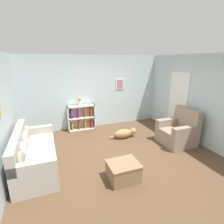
# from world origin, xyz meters

# --- Properties ---
(ground_plane) EXTENTS (14.00, 14.00, 0.00)m
(ground_plane) POSITION_xyz_m (0.00, 0.00, 0.00)
(ground_plane) COLOR brown
(wall_back) EXTENTS (5.60, 0.13, 2.60)m
(wall_back) POSITION_xyz_m (0.00, 2.25, 1.30)
(wall_back) COLOR silver
(wall_back) RESTS_ON ground_plane
(wall_left) EXTENTS (0.13, 5.00, 2.60)m
(wall_left) POSITION_xyz_m (-2.55, -0.00, 1.30)
(wall_left) COLOR silver
(wall_left) RESTS_ON ground_plane
(wall_right) EXTENTS (0.16, 5.00, 2.60)m
(wall_right) POSITION_xyz_m (2.55, 0.02, 1.29)
(wall_right) COLOR silver
(wall_right) RESTS_ON ground_plane
(couch) EXTENTS (0.83, 2.01, 0.91)m
(couch) POSITION_xyz_m (-2.05, 0.06, 0.34)
(couch) COLOR #ADA89E
(couch) RESTS_ON ground_plane
(bookshelf) EXTENTS (0.97, 0.29, 0.89)m
(bookshelf) POSITION_xyz_m (-0.54, 2.06, 0.44)
(bookshelf) COLOR silver
(bookshelf) RESTS_ON ground_plane
(recliner_chair) EXTENTS (0.88, 0.92, 1.06)m
(recliner_chair) POSITION_xyz_m (1.93, -0.09, 0.37)
(recliner_chair) COLOR gray
(recliner_chair) RESTS_ON ground_plane
(coffee_table) EXTENTS (0.64, 0.54, 0.39)m
(coffee_table) POSITION_xyz_m (-0.30, -1.05, 0.21)
(coffee_table) COLOR #846647
(coffee_table) RESTS_ON ground_plane
(dog) EXTENTS (0.91, 0.27, 0.30)m
(dog) POSITION_xyz_m (0.60, 0.82, 0.15)
(dog) COLOR #9E7A4C
(dog) RESTS_ON ground_plane
(vase) EXTENTS (0.13, 0.13, 0.29)m
(vase) POSITION_xyz_m (-0.59, 2.04, 1.06)
(vase) COLOR silver
(vase) RESTS_ON bookshelf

